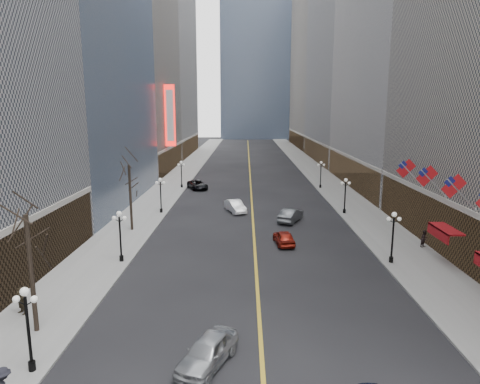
{
  "coord_description": "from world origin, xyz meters",
  "views": [
    {
      "loc": [
        -0.91,
        -5.57,
        13.29
      ],
      "look_at": [
        -1.22,
        17.99,
        8.7
      ],
      "focal_mm": 32.0,
      "sensor_mm": 36.0,
      "label": 1
    }
  ],
  "objects_px": {
    "streetlamp_west_3": "(181,171)",
    "car_nb_mid": "(235,206)",
    "streetlamp_west_2": "(161,192)",
    "streetlamp_east_2": "(345,192)",
    "streetlamp_east_1": "(393,232)",
    "car_sb_far": "(291,215)",
    "car_nb_near": "(208,351)",
    "streetlamp_west_0": "(27,321)",
    "car_sb_mid": "(284,237)",
    "streetlamp_east_3": "(321,172)",
    "streetlamp_west_1": "(120,231)",
    "car_nb_far": "(198,185)"
  },
  "relations": [
    {
      "from": "car_sb_mid",
      "to": "car_sb_far",
      "type": "distance_m",
      "value": 8.93
    },
    {
      "from": "streetlamp_west_2",
      "to": "streetlamp_west_1",
      "type": "bearing_deg",
      "value": -90.0
    },
    {
      "from": "car_nb_mid",
      "to": "car_sb_far",
      "type": "relative_size",
      "value": 0.96
    },
    {
      "from": "streetlamp_east_3",
      "to": "car_nb_mid",
      "type": "height_order",
      "value": "streetlamp_east_3"
    },
    {
      "from": "streetlamp_west_2",
      "to": "car_nb_far",
      "type": "height_order",
      "value": "streetlamp_west_2"
    },
    {
      "from": "car_nb_mid",
      "to": "car_nb_far",
      "type": "height_order",
      "value": "car_nb_mid"
    },
    {
      "from": "streetlamp_east_1",
      "to": "streetlamp_east_2",
      "type": "bearing_deg",
      "value": 90.0
    },
    {
      "from": "streetlamp_west_3",
      "to": "streetlamp_east_3",
      "type": "bearing_deg",
      "value": 0.0
    },
    {
      "from": "streetlamp_west_3",
      "to": "car_nb_mid",
      "type": "distance_m",
      "value": 19.63
    },
    {
      "from": "car_nb_mid",
      "to": "streetlamp_east_2",
      "type": "bearing_deg",
      "value": -24.79
    },
    {
      "from": "streetlamp_west_0",
      "to": "streetlamp_west_2",
      "type": "xyz_separation_m",
      "value": [
        0.0,
        34.0,
        0.0
      ]
    },
    {
      "from": "car_nb_near",
      "to": "car_nb_mid",
      "type": "relative_size",
      "value": 0.99
    },
    {
      "from": "streetlamp_east_3",
      "to": "streetlamp_east_1",
      "type": "bearing_deg",
      "value": -90.0
    },
    {
      "from": "car_nb_near",
      "to": "car_sb_mid",
      "type": "xyz_separation_m",
      "value": [
        5.8,
        20.57,
        -0.07
      ]
    },
    {
      "from": "streetlamp_east_2",
      "to": "car_sb_far",
      "type": "bearing_deg",
      "value": -152.17
    },
    {
      "from": "streetlamp_east_2",
      "to": "streetlamp_west_0",
      "type": "xyz_separation_m",
      "value": [
        -23.6,
        -34.0,
        0.0
      ]
    },
    {
      "from": "car_nb_mid",
      "to": "streetlamp_west_2",
      "type": "bearing_deg",
      "value": 165.12
    },
    {
      "from": "streetlamp_west_2",
      "to": "car_nb_mid",
      "type": "xyz_separation_m",
      "value": [
        9.56,
        0.99,
        -2.13
      ]
    },
    {
      "from": "streetlamp_east_1",
      "to": "streetlamp_west_3",
      "type": "xyz_separation_m",
      "value": [
        -23.6,
        36.0,
        0.0
      ]
    },
    {
      "from": "streetlamp_east_3",
      "to": "car_sb_far",
      "type": "xyz_separation_m",
      "value": [
        -7.28,
        -21.85,
        -2.1
      ]
    },
    {
      "from": "streetlamp_west_2",
      "to": "car_nb_mid",
      "type": "height_order",
      "value": "streetlamp_west_2"
    },
    {
      "from": "streetlamp_west_0",
      "to": "car_nb_near",
      "type": "relative_size",
      "value": 0.98
    },
    {
      "from": "streetlamp_east_3",
      "to": "car_nb_near",
      "type": "height_order",
      "value": "streetlamp_east_3"
    },
    {
      "from": "car_nb_mid",
      "to": "streetlamp_east_3",
      "type": "bearing_deg",
      "value": 29.69
    },
    {
      "from": "streetlamp_east_2",
      "to": "car_sb_far",
      "type": "height_order",
      "value": "streetlamp_east_2"
    },
    {
      "from": "streetlamp_west_2",
      "to": "car_nb_mid",
      "type": "bearing_deg",
      "value": 5.89
    },
    {
      "from": "car_nb_near",
      "to": "car_nb_far",
      "type": "height_order",
      "value": "car_nb_near"
    },
    {
      "from": "streetlamp_east_2",
      "to": "streetlamp_east_1",
      "type": "bearing_deg",
      "value": -90.0
    },
    {
      "from": "streetlamp_east_3",
      "to": "streetlamp_west_2",
      "type": "distance_m",
      "value": 29.68
    },
    {
      "from": "streetlamp_west_3",
      "to": "car_nb_near",
      "type": "height_order",
      "value": "streetlamp_west_3"
    },
    {
      "from": "streetlamp_west_1",
      "to": "streetlamp_west_2",
      "type": "xyz_separation_m",
      "value": [
        0.0,
        18.0,
        0.0
      ]
    },
    {
      "from": "streetlamp_east_2",
      "to": "streetlamp_west_3",
      "type": "bearing_deg",
      "value": 142.67
    },
    {
      "from": "streetlamp_west_0",
      "to": "car_nb_near",
      "type": "bearing_deg",
      "value": 5.11
    },
    {
      "from": "streetlamp_west_3",
      "to": "car_sb_far",
      "type": "height_order",
      "value": "streetlamp_west_3"
    },
    {
      "from": "car_sb_far",
      "to": "streetlamp_west_3",
      "type": "bearing_deg",
      "value": -28.69
    },
    {
      "from": "streetlamp_west_1",
      "to": "car_nb_far",
      "type": "xyz_separation_m",
      "value": [
        2.8,
        35.22,
        -2.15
      ]
    },
    {
      "from": "car_nb_far",
      "to": "car_sb_mid",
      "type": "height_order",
      "value": "car_nb_far"
    },
    {
      "from": "streetlamp_west_0",
      "to": "car_sb_mid",
      "type": "distance_m",
      "value": 26.05
    },
    {
      "from": "streetlamp_east_1",
      "to": "streetlamp_west_2",
      "type": "height_order",
      "value": "same"
    },
    {
      "from": "streetlamp_west_0",
      "to": "streetlamp_west_2",
      "type": "relative_size",
      "value": 1.0
    },
    {
      "from": "car_nb_near",
      "to": "car_sb_far",
      "type": "relative_size",
      "value": 0.95
    },
    {
      "from": "car_nb_near",
      "to": "car_sb_mid",
      "type": "relative_size",
      "value": 1.1
    },
    {
      "from": "streetlamp_west_2",
      "to": "car_sb_mid",
      "type": "distance_m",
      "value": 19.52
    },
    {
      "from": "streetlamp_east_3",
      "to": "streetlamp_west_3",
      "type": "distance_m",
      "value": 23.6
    },
    {
      "from": "streetlamp_east_2",
      "to": "car_sb_far",
      "type": "relative_size",
      "value": 0.93
    },
    {
      "from": "streetlamp_east_1",
      "to": "car_nb_far",
      "type": "distance_m",
      "value": 40.96
    },
    {
      "from": "streetlamp_west_2",
      "to": "car_nb_near",
      "type": "distance_m",
      "value": 34.45
    },
    {
      "from": "streetlamp_west_2",
      "to": "streetlamp_west_3",
      "type": "distance_m",
      "value": 18.0
    },
    {
      "from": "car_sb_mid",
      "to": "car_sb_far",
      "type": "relative_size",
      "value": 0.86
    },
    {
      "from": "streetlamp_west_0",
      "to": "streetlamp_west_2",
      "type": "bearing_deg",
      "value": 90.0
    }
  ]
}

